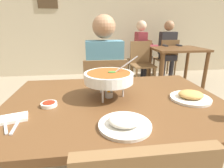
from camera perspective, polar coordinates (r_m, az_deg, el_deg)
The scene contains 17 objects.
cafe_rear_partition at distance 4.55m, azimuth -5.87°, elevation 22.12°, with size 10.00×0.10×3.00m, color beige.
dining_table_main at distance 1.13m, azimuth 0.98°, elevation -10.06°, with size 1.32×0.93×0.78m.
chair_diner_main at distance 1.88m, azimuth -2.33°, elevation -3.39°, with size 0.44×0.44×0.90m.
diner_main at distance 1.84m, azimuth -2.52°, elevation 3.84°, with size 0.40×0.45×1.31m.
curry_bowl at distance 1.07m, azimuth -1.04°, elevation 2.08°, with size 0.33×0.30×0.26m.
rice_plate at distance 0.80m, azimuth 4.10°, elevation -12.41°, with size 0.24×0.24×0.06m.
appetizer_plate at distance 1.18m, azimuth 24.16°, elevation -3.69°, with size 0.24×0.24×0.06m.
sauce_dish at distance 1.06m, azimuth -19.78°, elevation -6.18°, with size 0.09×0.09×0.02m.
napkin_folded at distance 0.98m, azimuth -29.20°, elevation -9.67°, with size 0.12×0.08×0.02m, color white.
fork_utensil at distance 0.95m, azimuth -31.36°, elevation -11.23°, with size 0.01×0.17×0.01m, color silver.
spoon_utensil at distance 0.93m, azimuth -28.51°, elevation -11.34°, with size 0.01×0.17×0.01m, color silver.
dining_table_far at distance 3.84m, azimuth 20.37°, elevation 8.82°, with size 1.00×0.80×0.78m.
chair_bg_left at distance 4.19m, azimuth 9.91°, elevation 8.65°, with size 0.45×0.45×0.90m.
chair_bg_middle at distance 4.37m, azimuth 17.36°, elevation 8.49°, with size 0.45×0.45×0.90m.
chair_bg_right at distance 3.71m, azimuth 9.51°, elevation 7.40°, with size 0.47×0.47×0.90m.
patron_bg_left at distance 4.08m, azimuth 9.73°, elevation 11.76°, with size 0.45×0.40×1.31m.
patron_bg_middle at distance 4.33m, azimuth 17.70°, elevation 11.54°, with size 0.40×0.45×1.31m.
Camera 1 is at (-0.14, -0.98, 1.21)m, focal length 28.15 mm.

